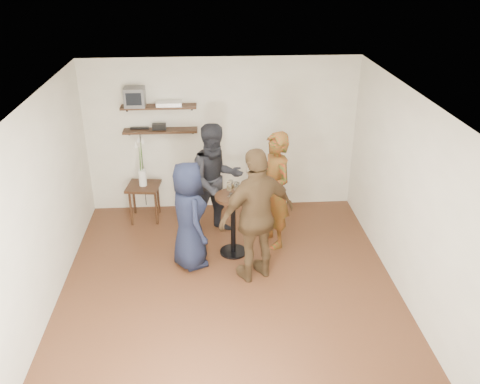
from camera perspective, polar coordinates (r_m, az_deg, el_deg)
name	(u,v)px	position (r m, az deg, el deg)	size (l,w,h in m)	color
room	(229,203)	(6.23, -1.28, -1.29)	(4.58, 5.08, 2.68)	#402014
shelf_upper	(159,107)	(8.28, -9.11, 9.44)	(1.20, 0.25, 0.04)	black
shelf_lower	(160,131)	(8.40, -8.92, 6.82)	(1.20, 0.25, 0.04)	black
crt_monitor	(135,97)	(8.28, -11.73, 10.43)	(0.32, 0.30, 0.30)	#59595B
dvd_deck	(169,104)	(8.25, -7.95, 9.81)	(0.40, 0.24, 0.06)	silver
radio	(159,127)	(8.38, -9.06, 7.26)	(0.22, 0.10, 0.10)	black
power_strip	(140,128)	(8.47, -11.21, 7.04)	(0.30, 0.05, 0.03)	black
side_table	(144,191)	(8.51, -10.76, 0.13)	(0.57, 0.57, 0.62)	black
vase_lilies	(142,170)	(8.36, -10.97, 2.47)	(0.18, 0.19, 0.88)	white
drinks_table	(233,217)	(7.37, -0.78, -2.78)	(0.52, 0.52, 0.95)	black
wine_glass_fl	(229,187)	(7.12, -1.22, 0.55)	(0.07, 0.07, 0.22)	silver
wine_glass_fr	(237,187)	(7.11, -0.34, 0.54)	(0.07, 0.07, 0.22)	silver
wine_glass_bl	(231,185)	(7.20, -1.03, 0.80)	(0.07, 0.07, 0.21)	silver
wine_glass_br	(235,186)	(7.16, -0.52, 0.62)	(0.07, 0.07, 0.20)	silver
person_plaid	(275,191)	(7.50, 3.91, 0.16)	(0.65, 0.43, 1.80)	#AE2513
person_dark	(216,181)	(7.80, -2.73, 1.27)	(0.88, 0.69, 1.81)	black
person_navy	(189,215)	(7.07, -5.77, -2.63)	(0.77, 0.50, 1.57)	black
person_brown	(257,216)	(6.70, 1.94, -2.70)	(1.11, 0.46, 1.89)	#4A351F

